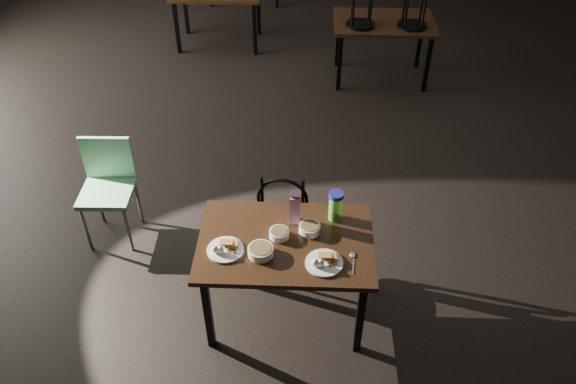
{
  "coord_description": "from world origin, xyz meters",
  "views": [
    {
      "loc": [
        -0.07,
        -5.37,
        3.45
      ],
      "look_at": [
        -0.19,
        -2.25,
        0.85
      ],
      "focal_mm": 35.0,
      "sensor_mm": 36.0,
      "label": 1
    }
  ],
  "objects_px": {
    "main_table": "(286,249)",
    "water_bottle": "(336,206)",
    "school_chair": "(108,182)",
    "bentwood_chair": "(281,224)",
    "juice_carton": "(295,207)"
  },
  "relations": [
    {
      "from": "water_bottle",
      "to": "bentwood_chair",
      "type": "relative_size",
      "value": 0.27
    },
    {
      "from": "juice_carton",
      "to": "water_bottle",
      "type": "distance_m",
      "value": 0.29
    },
    {
      "from": "main_table",
      "to": "juice_carton",
      "type": "relative_size",
      "value": 4.16
    },
    {
      "from": "main_table",
      "to": "juice_carton",
      "type": "distance_m",
      "value": 0.3
    },
    {
      "from": "main_table",
      "to": "water_bottle",
      "type": "distance_m",
      "value": 0.46
    },
    {
      "from": "juice_carton",
      "to": "main_table",
      "type": "bearing_deg",
      "value": -105.99
    },
    {
      "from": "main_table",
      "to": "bentwood_chair",
      "type": "relative_size",
      "value": 1.38
    },
    {
      "from": "bentwood_chair",
      "to": "school_chair",
      "type": "distance_m",
      "value": 1.52
    },
    {
      "from": "water_bottle",
      "to": "school_chair",
      "type": "height_order",
      "value": "water_bottle"
    },
    {
      "from": "water_bottle",
      "to": "school_chair",
      "type": "distance_m",
      "value": 1.97
    },
    {
      "from": "juice_carton",
      "to": "water_bottle",
      "type": "bearing_deg",
      "value": 8.38
    },
    {
      "from": "main_table",
      "to": "water_bottle",
      "type": "bearing_deg",
      "value": 35.34
    },
    {
      "from": "water_bottle",
      "to": "bentwood_chair",
      "type": "distance_m",
      "value": 0.56
    },
    {
      "from": "main_table",
      "to": "bentwood_chair",
      "type": "xyz_separation_m",
      "value": [
        -0.06,
        0.42,
        -0.15
      ]
    },
    {
      "from": "bentwood_chair",
      "to": "main_table",
      "type": "bearing_deg",
      "value": -78.74
    }
  ]
}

